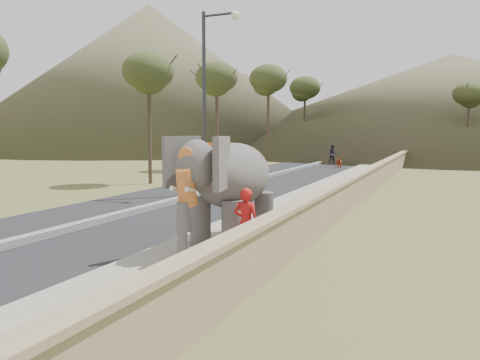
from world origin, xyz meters
The scene contains 12 objects.
ground centered at (0.00, 0.00, 0.00)m, with size 160.00×160.00×0.00m, color olive.
road centered at (-5.00, 10.00, 0.01)m, with size 7.00×120.00×0.03m, color black.
median centered at (-5.00, 10.00, 0.11)m, with size 0.35×120.00×0.22m, color black.
walkway centered at (0.00, 10.00, 0.07)m, with size 3.00×120.00×0.15m, color #9E9687.
parapet centered at (1.65, 10.00, 0.55)m, with size 0.30×120.00×1.10m, color tan.
lamppost centered at (-4.69, 11.44, 4.87)m, with size 1.76×0.36×8.00m.
signboard centered at (-4.50, 10.55, 1.64)m, with size 0.60×0.08×2.40m.
hill_left centered at (-38.00, 55.00, 11.00)m, with size 60.00×60.00×22.00m, color brown.
hill_far centered at (5.00, 70.00, 7.00)m, with size 80.00×80.00×14.00m, color brown.
elephant_and_man centered at (0.02, 3.63, 1.44)m, with size 2.32×3.76×2.60m.
motorcyclist centered at (-2.96, 29.28, 0.68)m, with size 1.59×1.93×1.78m.
trees centered at (1.32, 30.18, 3.95)m, with size 47.47×43.73×9.22m.
Camera 1 is at (4.87, -6.91, 2.95)m, focal length 35.00 mm.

